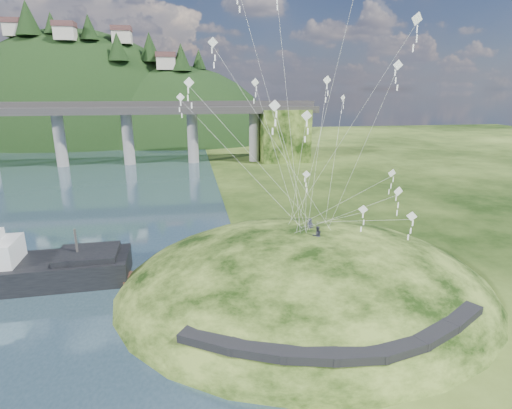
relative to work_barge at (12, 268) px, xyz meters
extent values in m
plane|color=black|center=(19.06, -6.46, -1.78)|extent=(320.00, 320.00, 0.00)
ellipsoid|color=black|center=(27.06, -4.46, -3.28)|extent=(36.00, 32.00, 13.00)
cube|color=black|center=(17.56, -14.46, 0.25)|extent=(4.32, 3.62, 0.71)
cube|color=black|center=(20.56, -16.11, 0.31)|extent=(4.10, 2.97, 0.61)
cube|color=black|center=(23.56, -17.11, 0.31)|extent=(3.85, 2.37, 0.62)
cube|color=black|center=(26.56, -17.56, 0.26)|extent=(3.62, 1.83, 0.66)
cube|color=black|center=(29.56, -17.36, 0.27)|extent=(3.82, 2.27, 0.68)
cube|color=black|center=(32.56, -16.41, 0.37)|extent=(4.11, 2.97, 0.71)
cube|color=black|center=(35.56, -14.86, 0.39)|extent=(4.26, 3.43, 0.66)
cylinder|color=gray|center=(-12.94, 63.54, 4.72)|extent=(2.60, 2.60, 13.00)
cylinder|color=gray|center=(2.56, 63.54, 4.72)|extent=(2.60, 2.60, 13.00)
cylinder|color=gray|center=(18.06, 63.54, 4.72)|extent=(2.60, 2.60, 13.00)
cylinder|color=gray|center=(33.56, 63.54, 4.72)|extent=(2.60, 2.60, 13.00)
cube|color=black|center=(41.06, 63.54, 4.72)|extent=(12.00, 11.00, 13.00)
ellipsoid|color=black|center=(-20.94, 119.54, -7.78)|extent=(96.00, 68.00, 88.00)
ellipsoid|color=black|center=(14.06, 111.54, -11.78)|extent=(76.00, 56.00, 72.00)
cone|color=black|center=(-30.81, 108.16, 37.46)|extent=(8.01, 8.01, 10.54)
cone|color=black|center=(-23.81, 107.60, 36.11)|extent=(4.97, 4.97, 6.54)
cone|color=black|center=(-12.34, 105.58, 34.90)|extent=(5.83, 5.83, 7.67)
cone|color=black|center=(-3.38, 100.62, 28.81)|extent=(6.47, 6.47, 8.51)
cone|color=black|center=(5.84, 107.53, 29.46)|extent=(7.13, 7.13, 9.38)
cone|color=black|center=(15.94, 102.57, 26.09)|extent=(6.56, 6.56, 8.63)
cone|color=black|center=(21.83, 108.16, 25.91)|extent=(4.88, 4.88, 6.42)
cube|color=beige|center=(-35.94, 111.54, 34.22)|extent=(6.00, 5.00, 4.00)
cube|color=#543230|center=(-35.94, 111.54, 36.92)|extent=(6.40, 5.40, 1.60)
cube|color=beige|center=(-18.94, 103.54, 32.50)|extent=(6.00, 5.00, 4.00)
cube|color=#543230|center=(-18.94, 103.54, 35.20)|extent=(6.40, 5.40, 1.60)
cube|color=beige|center=(-2.94, 109.54, 32.41)|extent=(6.00, 5.00, 4.00)
cube|color=#543230|center=(-2.94, 109.54, 35.11)|extent=(6.40, 5.40, 1.60)
cube|color=beige|center=(11.06, 103.54, 24.11)|extent=(6.00, 5.00, 4.00)
cube|color=#543230|center=(11.06, 103.54, 26.81)|extent=(6.40, 5.40, 1.60)
cube|color=black|center=(0.36, 0.01, -0.58)|extent=(20.44, 6.24, 2.39)
cube|color=black|center=(6.80, 0.24, 0.89)|extent=(5.68, 4.80, 0.55)
cylinder|color=#2D2B2B|center=(5.88, 0.21, 2.09)|extent=(0.22, 0.22, 2.76)
cube|color=#3A2017|center=(13.25, -1.64, -1.29)|extent=(15.32, 4.57, 0.38)
cylinder|color=#3A2017|center=(6.83, -0.70, -1.56)|extent=(0.32, 0.32, 1.08)
cylinder|color=#3A2017|center=(10.04, -1.17, -1.56)|extent=(0.32, 0.32, 1.08)
cylinder|color=#3A2017|center=(13.25, -1.64, -1.56)|extent=(0.32, 0.32, 1.08)
cylinder|color=#3A2017|center=(16.46, -2.12, -1.56)|extent=(0.32, 0.32, 1.08)
cylinder|color=#3A2017|center=(19.66, -2.59, -1.56)|extent=(0.32, 0.32, 1.08)
imported|color=#292A37|center=(28.06, -2.28, 4.12)|extent=(0.84, 0.76, 1.93)
imported|color=#292A37|center=(28.02, -4.61, 4.12)|extent=(0.89, 0.70, 1.81)
cube|color=white|center=(22.67, -10.25, 15.01)|extent=(0.81, 0.23, 0.79)
cube|color=white|center=(22.67, -10.25, 14.45)|extent=(0.11, 0.03, 0.47)
cube|color=white|center=(22.67, -10.25, 13.88)|extent=(0.11, 0.03, 0.47)
cube|color=white|center=(22.67, -10.25, 13.31)|extent=(0.11, 0.03, 0.47)
cube|color=white|center=(25.25, -9.20, 14.26)|extent=(0.79, 0.27, 0.76)
cube|color=white|center=(25.25, -9.20, 13.70)|extent=(0.10, 0.04, 0.46)
cube|color=white|center=(25.25, -9.20, 13.15)|extent=(0.10, 0.04, 0.46)
cube|color=white|center=(25.25, -9.20, 12.59)|extent=(0.10, 0.04, 0.46)
cube|color=white|center=(21.25, -2.39, 22.92)|extent=(0.11, 0.05, 0.50)
cube|color=white|center=(21.25, -2.39, 22.31)|extent=(0.11, 0.05, 0.50)
cube|color=white|center=(23.96, 5.38, 16.77)|extent=(0.85, 0.35, 0.88)
cube|color=white|center=(23.96, 5.38, 16.14)|extent=(0.11, 0.08, 0.51)
cube|color=white|center=(23.96, 5.38, 15.51)|extent=(0.11, 0.08, 0.51)
cube|color=white|center=(23.96, 5.38, 14.88)|extent=(0.11, 0.08, 0.51)
cube|color=white|center=(30.71, -11.50, 17.62)|extent=(0.68, 0.14, 0.68)
cube|color=white|center=(30.71, -11.50, 17.14)|extent=(0.09, 0.02, 0.40)
cube|color=white|center=(30.71, -11.50, 16.66)|extent=(0.09, 0.02, 0.40)
cube|color=white|center=(30.71, -11.50, 16.17)|extent=(0.09, 0.02, 0.40)
cube|color=white|center=(33.07, 3.75, 15.22)|extent=(0.61, 0.32, 0.66)
cube|color=white|center=(33.07, 3.75, 14.75)|extent=(0.08, 0.07, 0.38)
cube|color=white|center=(33.07, 3.75, 14.28)|extent=(0.08, 0.07, 0.38)
cube|color=white|center=(33.07, 3.75, 13.81)|extent=(0.08, 0.07, 0.38)
cube|color=white|center=(18.94, -5.41, 19.45)|extent=(0.76, 0.23, 0.75)
cube|color=white|center=(18.94, -5.41, 18.91)|extent=(0.10, 0.04, 0.44)
cube|color=white|center=(18.94, -5.41, 18.37)|extent=(0.10, 0.04, 0.44)
cube|color=white|center=(18.94, -5.41, 17.83)|extent=(0.10, 0.04, 0.44)
cube|color=white|center=(33.01, -7.90, 9.52)|extent=(0.72, 0.25, 0.70)
cube|color=white|center=(33.01, -7.90, 9.00)|extent=(0.09, 0.06, 0.42)
cube|color=white|center=(33.01, -7.90, 8.49)|extent=(0.09, 0.06, 0.42)
cube|color=white|center=(33.01, -7.90, 7.97)|extent=(0.09, 0.06, 0.42)
cube|color=white|center=(29.42, 3.92, 7.12)|extent=(0.80, 0.41, 0.86)
cube|color=white|center=(29.42, 3.92, 6.51)|extent=(0.11, 0.05, 0.50)
cube|color=white|center=(29.42, 3.92, 5.89)|extent=(0.11, 0.05, 0.50)
cube|color=white|center=(29.42, 3.92, 5.28)|extent=(0.11, 0.05, 0.50)
cube|color=white|center=(32.42, -10.20, 8.59)|extent=(0.79, 0.17, 0.79)
cube|color=white|center=(32.42, -10.20, 8.03)|extent=(0.10, 0.05, 0.46)
cube|color=white|center=(32.42, -10.20, 7.47)|extent=(0.10, 0.05, 0.46)
cube|color=white|center=(32.42, -10.20, 6.90)|extent=(0.10, 0.05, 0.46)
cube|color=white|center=(31.87, -11.28, 20.49)|extent=(0.85, 0.29, 0.83)
cube|color=white|center=(31.87, -11.28, 19.89)|extent=(0.11, 0.07, 0.49)
cube|color=white|center=(31.87, -11.28, 19.29)|extent=(0.11, 0.07, 0.49)
cube|color=white|center=(31.87, -11.28, 18.68)|extent=(0.11, 0.07, 0.49)
cube|color=white|center=(17.01, -9.76, 16.51)|extent=(0.69, 0.17, 0.69)
cube|color=white|center=(17.01, -9.76, 16.02)|extent=(0.09, 0.05, 0.40)
cube|color=white|center=(17.01, -9.76, 15.53)|extent=(0.09, 0.05, 0.40)
cube|color=white|center=(17.01, -9.76, 15.03)|extent=(0.09, 0.05, 0.40)
cube|color=white|center=(24.02, -4.12, 22.67)|extent=(0.09, 0.02, 0.40)
cube|color=white|center=(24.02, -4.12, 22.18)|extent=(0.09, 0.02, 0.40)
cube|color=white|center=(16.27, 2.39, 15.35)|extent=(0.80, 0.20, 0.80)
cube|color=white|center=(16.27, 2.39, 14.79)|extent=(0.10, 0.03, 0.46)
cube|color=white|center=(16.27, 2.39, 14.22)|extent=(0.10, 0.03, 0.46)
cube|color=white|center=(16.27, 2.39, 13.65)|extent=(0.10, 0.03, 0.46)
cube|color=white|center=(34.17, -9.55, 6.30)|extent=(0.76, 0.43, 0.83)
cube|color=white|center=(34.17, -9.55, 5.71)|extent=(0.11, 0.05, 0.48)
cube|color=white|center=(34.17, -9.55, 5.12)|extent=(0.11, 0.05, 0.48)
cube|color=white|center=(34.17, -9.55, 4.53)|extent=(0.11, 0.05, 0.48)
cube|color=white|center=(29.94, 0.11, 16.91)|extent=(0.84, 0.19, 0.84)
cube|color=white|center=(29.94, 0.11, 16.31)|extent=(0.11, 0.06, 0.49)
cube|color=white|center=(29.94, 0.11, 15.71)|extent=(0.11, 0.06, 0.49)
cube|color=white|center=(29.94, 0.11, 15.12)|extent=(0.11, 0.06, 0.49)
cube|color=white|center=(30.32, -8.82, 6.85)|extent=(0.72, 0.34, 0.76)
cube|color=white|center=(30.32, -8.82, 6.31)|extent=(0.10, 0.04, 0.44)
cube|color=white|center=(30.32, -8.82, 5.76)|extent=(0.10, 0.04, 0.44)
cube|color=white|center=(30.32, -8.82, 5.22)|extent=(0.10, 0.04, 0.44)
camera|label=1|loc=(16.73, -37.42, 16.09)|focal=28.00mm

